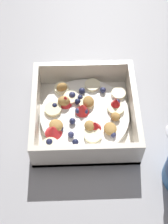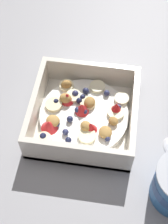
{
  "view_description": "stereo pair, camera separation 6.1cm",
  "coord_description": "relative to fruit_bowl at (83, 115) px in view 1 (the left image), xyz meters",
  "views": [
    {
      "loc": [
        -0.0,
        0.33,
        0.54
      ],
      "look_at": [
        -0.01,
        -0.01,
        0.03
      ],
      "focal_mm": 52.9,
      "sensor_mm": 36.0,
      "label": 1
    },
    {
      "loc": [
        -0.06,
        0.33,
        0.54
      ],
      "look_at": [
        -0.01,
        -0.01,
        0.03
      ],
      "focal_mm": 52.9,
      "sensor_mm": 36.0,
      "label": 2
    }
  ],
  "objects": [
    {
      "name": "fruit_bowl",
      "position": [
        0.0,
        0.0,
        0.0
      ],
      "size": [
        0.19,
        0.19,
        0.06
      ],
      "color": "white",
      "rests_on": "ground"
    },
    {
      "name": "ground_plane",
      "position": [
        0.01,
        0.01,
        -0.02
      ],
      "size": [
        2.4,
        2.4,
        0.0
      ],
      "primitive_type": "plane",
      "color": "#9E9EA3"
    }
  ]
}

